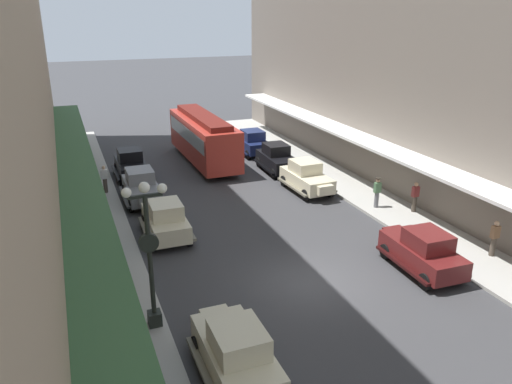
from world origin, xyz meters
TOP-DOWN VIEW (x-y plane):
  - ground_plane at (0.00, 0.00)m, footprint 200.00×200.00m
  - sidewalk_left at (-7.50, 0.00)m, footprint 3.00×60.00m
  - sidewalk_right at (7.50, 0.00)m, footprint 3.00×60.00m
  - parked_car_0 at (4.73, -0.86)m, footprint 2.26×4.30m
  - parked_car_1 at (4.66, 9.62)m, footprint 2.26×4.30m
  - parked_car_2 at (4.63, 18.65)m, footprint 2.14×4.26m
  - parked_car_3 at (4.63, 13.90)m, footprint 2.24×4.30m
  - parked_car_4 at (-4.80, 11.51)m, footprint 2.15×4.27m
  - parked_car_5 at (-4.62, -4.17)m, footprint 2.16×4.27m
  - parked_car_6 at (-4.50, 6.32)m, footprint 2.20×4.28m
  - parked_car_7 at (-4.70, 16.14)m, footprint 2.14×4.26m
  - streetcar at (0.63, 17.70)m, footprint 2.62×9.63m
  - lamp_post_with_clock at (-6.40, -0.84)m, footprint 1.42×0.44m
  - fire_hydrant at (6.35, 0.98)m, footprint 0.24×0.24m
  - pedestrian_0 at (-7.26, -3.09)m, footprint 0.36×0.28m
  - pedestrian_1 at (8.37, 4.31)m, footprint 0.36×0.24m
  - pedestrian_2 at (6.87, 5.58)m, footprint 0.36×0.28m
  - pedestrian_3 at (-7.19, 12.33)m, footprint 0.36×0.28m
  - pedestrian_4 at (-6.60, 13.40)m, footprint 0.36×0.24m
  - pedestrian_5 at (8.29, -1.12)m, footprint 0.36×0.24m

SIDE VIEW (x-z plane):
  - ground_plane at x=0.00m, z-range 0.00..0.00m
  - sidewalk_left at x=-7.50m, z-range 0.00..0.15m
  - sidewalk_right at x=7.50m, z-range 0.00..0.15m
  - fire_hydrant at x=6.35m, z-range 0.15..0.97m
  - parked_car_0 at x=4.73m, z-range 0.02..1.86m
  - parked_car_1 at x=4.66m, z-range 0.02..1.86m
  - parked_car_2 at x=4.63m, z-range 0.02..1.86m
  - parked_car_3 at x=4.63m, z-range 0.02..1.86m
  - parked_car_4 at x=-4.80m, z-range 0.02..1.86m
  - parked_car_5 at x=-4.62m, z-range 0.02..1.86m
  - parked_car_6 at x=-4.50m, z-range 0.02..1.86m
  - parked_car_7 at x=-4.70m, z-range 0.02..1.86m
  - pedestrian_1 at x=8.37m, z-range 0.17..1.81m
  - pedestrian_4 at x=-6.60m, z-range 0.17..1.81m
  - pedestrian_5 at x=8.29m, z-range 0.17..1.81m
  - pedestrian_0 at x=-7.26m, z-range 0.18..1.85m
  - pedestrian_2 at x=6.87m, z-range 0.18..1.85m
  - pedestrian_3 at x=-7.19m, z-range 0.18..1.85m
  - streetcar at x=0.63m, z-range 0.17..3.63m
  - lamp_post_with_clock at x=-6.40m, z-range 0.41..5.57m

